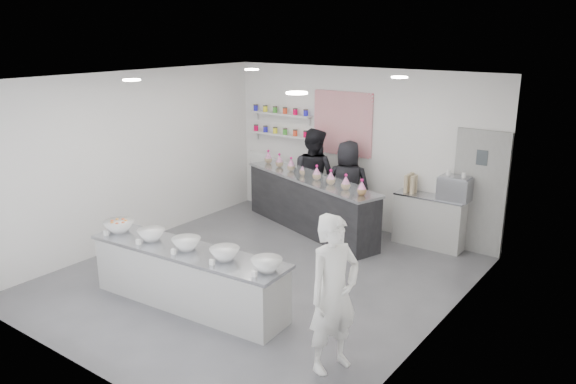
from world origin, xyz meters
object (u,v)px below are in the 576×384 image
object	(u,v)px
back_bar	(310,204)
espresso_machine	(455,189)
woman_prep	(334,294)
staff_right	(347,187)
prep_counter	(188,277)
espresso_ledge	(429,221)
staff_left	(313,178)

from	to	relation	value
back_bar	espresso_machine	bearing A→B (deg)	31.17
woman_prep	staff_right	bearing A→B (deg)	47.22
prep_counter	back_bar	distance (m)	3.48
prep_counter	staff_right	world-z (taller)	staff_right
espresso_ledge	espresso_machine	xyz separation A→B (m)	(0.41, 0.00, 0.65)
espresso_ledge	woman_prep	bearing A→B (deg)	-81.83
back_bar	staff_right	bearing A→B (deg)	51.65
back_bar	staff_left	distance (m)	0.53
back_bar	espresso_machine	size ratio (longest dim) A/B	6.40
prep_counter	staff_left	xyz separation A→B (m)	(-0.46, 3.75, 0.53)
prep_counter	woman_prep	size ratio (longest dim) A/B	1.67
espresso_machine	staff_right	world-z (taller)	staff_right
staff_left	staff_right	xyz separation A→B (m)	(0.70, 0.09, -0.08)
espresso_ledge	espresso_machine	bearing A→B (deg)	0.00
espresso_ledge	staff_left	size ratio (longest dim) A/B	0.65
back_bar	staff_left	world-z (taller)	staff_left
back_bar	woman_prep	size ratio (longest dim) A/B	1.83
prep_counter	espresso_machine	world-z (taller)	espresso_machine
back_bar	woman_prep	world-z (taller)	woman_prep
staff_left	staff_right	bearing A→B (deg)	-174.44
staff_left	back_bar	bearing A→B (deg)	111.22
espresso_machine	woman_prep	bearing A→B (deg)	-87.41
woman_prep	espresso_machine	bearing A→B (deg)	21.41
espresso_ledge	back_bar	bearing A→B (deg)	-165.29
staff_right	espresso_machine	bearing A→B (deg)	162.21
staff_left	espresso_ledge	bearing A→B (deg)	-174.75
prep_counter	back_bar	size ratio (longest dim) A/B	0.91
staff_right	prep_counter	bearing A→B (deg)	63.36
prep_counter	espresso_ledge	world-z (taller)	espresso_ledge
prep_counter	staff_left	world-z (taller)	staff_left
staff_left	staff_right	world-z (taller)	staff_left
espresso_ledge	staff_right	distance (m)	1.60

